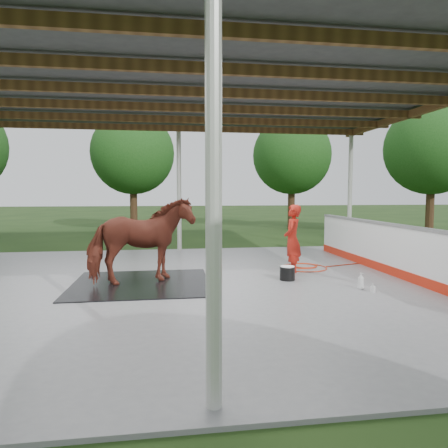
{
  "coord_description": "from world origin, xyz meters",
  "views": [
    {
      "loc": [
        -0.38,
        -7.97,
        1.88
      ],
      "look_at": [
        0.85,
        0.66,
        1.2
      ],
      "focal_mm": 32.0,
      "sensor_mm": 36.0,
      "label": 1
    }
  ],
  "objects": [
    {
      "name": "ground",
      "position": [
        0.0,
        0.0,
        0.0
      ],
      "size": [
        100.0,
        100.0,
        0.0
      ],
      "primitive_type": "plane",
      "color": "#1E3814"
    },
    {
      "name": "concrete_slab",
      "position": [
        0.0,
        0.0,
        0.03
      ],
      "size": [
        12.0,
        10.0,
        0.05
      ],
      "primitive_type": "cube",
      "color": "slate",
      "rests_on": "ground"
    },
    {
      "name": "pavilion_structure",
      "position": [
        0.0,
        -0.0,
        3.97
      ],
      "size": [
        12.6,
        10.6,
        4.05
      ],
      "color": "beige",
      "rests_on": "ground"
    },
    {
      "name": "dasher_board",
      "position": [
        4.6,
        0.0,
        0.59
      ],
      "size": [
        0.16,
        8.0,
        1.15
      ],
      "color": "red",
      "rests_on": "concrete_slab"
    },
    {
      "name": "tree_belt",
      "position": [
        0.3,
        0.9,
        3.79
      ],
      "size": [
        28.0,
        28.0,
        5.8
      ],
      "color": "#382314",
      "rests_on": "ground"
    },
    {
      "name": "rubber_mat",
      "position": [
        -0.91,
        0.1,
        0.06
      ],
      "size": [
        2.73,
        2.56,
        0.02
      ],
      "primitive_type": "cube",
      "color": "black",
      "rests_on": "concrete_slab"
    },
    {
      "name": "horse",
      "position": [
        -0.91,
        0.1,
        0.93
      ],
      "size": [
        2.23,
        1.54,
        1.72
      ],
      "primitive_type": "imported",
      "rotation": [
        0.0,
        0.0,
        1.9
      ],
      "color": "maroon",
      "rests_on": "rubber_mat"
    },
    {
      "name": "handler",
      "position": [
        2.4,
        0.61,
        0.83
      ],
      "size": [
        0.58,
        0.68,
        1.57
      ],
      "primitive_type": "imported",
      "rotation": [
        0.0,
        0.0,
        -2.01
      ],
      "color": "red",
      "rests_on": "concrete_slab"
    },
    {
      "name": "wash_bucket",
      "position": [
        2.11,
        0.02,
        0.2
      ],
      "size": [
        0.32,
        0.32,
        0.3
      ],
      "color": "black",
      "rests_on": "concrete_slab"
    },
    {
      "name": "soap_bottle_a",
      "position": [
        3.25,
        -0.95,
        0.21
      ],
      "size": [
        0.15,
        0.15,
        0.32
      ],
      "primitive_type": "imported",
      "rotation": [
        0.0,
        0.0,
        0.22
      ],
      "color": "silver",
      "rests_on": "concrete_slab"
    },
    {
      "name": "soap_bottle_b",
      "position": [
        3.36,
        -1.2,
        0.13
      ],
      "size": [
        0.11,
        0.11,
        0.17
      ],
      "primitive_type": "imported",
      "rotation": [
        0.0,
        0.0,
        -0.84
      ],
      "color": "#338CD8",
      "rests_on": "concrete_slab"
    },
    {
      "name": "hose_coil",
      "position": [
        2.95,
        1.37,
        0.06
      ],
      "size": [
        2.4,
        1.14,
        0.02
      ],
      "color": "#AD270C",
      "rests_on": "concrete_slab"
    }
  ]
}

